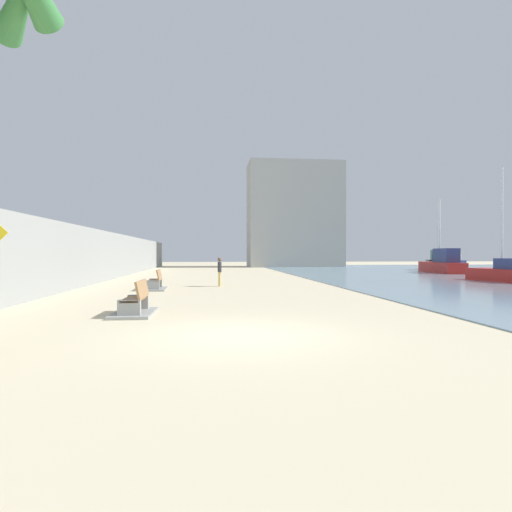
# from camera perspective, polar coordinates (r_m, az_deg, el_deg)

# --- Properties ---
(ground_plane) EXTENTS (120.00, 120.00, 0.00)m
(ground_plane) POSITION_cam_1_polar(r_m,az_deg,el_deg) (27.22, -4.83, -3.33)
(ground_plane) COLOR beige
(seawall) EXTENTS (0.80, 64.00, 3.15)m
(seawall) POSITION_cam_1_polar(r_m,az_deg,el_deg) (28.02, -20.35, -0.02)
(seawall) COLOR gray
(seawall) RESTS_ON ground
(bench_near) EXTENTS (1.12, 2.11, 0.98)m
(bench_near) POSITION_cam_1_polar(r_m,az_deg,el_deg) (12.79, -15.79, -6.46)
(bench_near) COLOR gray
(bench_near) RESTS_ON ground
(bench_far) EXTENTS (1.15, 2.13, 0.98)m
(bench_far) POSITION_cam_1_polar(r_m,az_deg,el_deg) (21.14, -13.28, -3.76)
(bench_far) COLOR gray
(bench_far) RESTS_ON ground
(person_walking) EXTENTS (0.20, 0.53, 1.53)m
(person_walking) POSITION_cam_1_polar(r_m,az_deg,el_deg) (22.76, -4.87, -1.85)
(person_walking) COLOR gold
(person_walking) RESTS_ON ground
(boat_outer) EXTENTS (4.11, 5.51, 7.55)m
(boat_outer) POSITION_cam_1_polar(r_m,az_deg,el_deg) (48.54, 23.11, -0.77)
(boat_outer) COLOR black
(boat_outer) RESTS_ON water_bay
(boat_mid_bay) EXTENTS (2.61, 4.93, 1.68)m
(boat_mid_bay) POSITION_cam_1_polar(r_m,az_deg,el_deg) (59.98, 24.17, -0.71)
(boat_mid_bay) COLOR navy
(boat_mid_bay) RESTS_ON water_bay
(boat_distant) EXTENTS (2.28, 5.00, 7.00)m
(boat_distant) POSITION_cam_1_polar(r_m,az_deg,el_deg) (29.97, 30.39, -1.88)
(boat_distant) COLOR red
(boat_distant) RESTS_ON water_bay
(boat_nearest) EXTENTS (2.51, 6.89, 6.62)m
(boat_nearest) POSITION_cam_1_polar(r_m,az_deg,el_deg) (41.38, 23.55, -0.95)
(boat_nearest) COLOR red
(boat_nearest) RESTS_ON water_bay
(harbor_building) EXTENTS (12.00, 6.00, 13.45)m
(harbor_building) POSITION_cam_1_polar(r_m,az_deg,el_deg) (56.45, 5.11, 5.42)
(harbor_building) COLOR #9E9E99
(harbor_building) RESTS_ON ground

